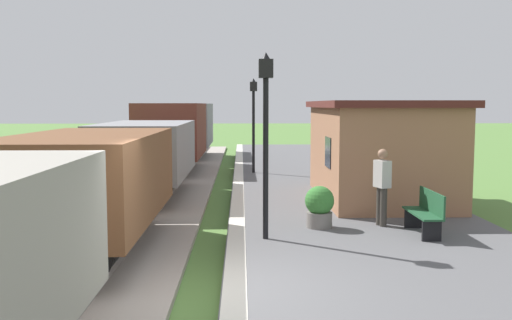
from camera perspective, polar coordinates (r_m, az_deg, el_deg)
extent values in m
plane|color=#517A38|center=(8.51, -4.94, -14.57)|extent=(160.00, 160.00, 0.00)
cube|color=#565659|center=(8.88, 16.74, -13.08)|extent=(6.00, 60.00, 0.25)
cube|color=silver|center=(8.41, -2.16, -12.97)|extent=(0.36, 60.00, 0.01)
cube|color=#9E9389|center=(8.96, -20.90, -13.48)|extent=(3.80, 60.00, 0.12)
cube|color=slate|center=(8.71, -16.34, -12.98)|extent=(0.07, 60.00, 0.14)
cylinder|color=black|center=(7.88, -23.39, -9.59)|extent=(0.20, 0.30, 0.20)
cube|color=brown|center=(11.16, -16.55, -1.59)|extent=(2.50, 5.60, 1.60)
cube|color=black|center=(11.26, -16.46, -4.87)|extent=(2.10, 5.15, 0.50)
cylinder|color=black|center=(13.02, -14.40, -4.54)|extent=(1.56, 0.84, 0.84)
cylinder|color=black|center=(9.63, -19.19, -8.24)|extent=(1.56, 0.84, 0.84)
cylinder|color=black|center=(14.09, -13.38, -2.72)|extent=(0.20, 0.30, 0.20)
cylinder|color=black|center=(8.51, -21.62, -8.41)|extent=(0.20, 0.30, 0.20)
cube|color=gray|center=(17.59, -10.99, 1.09)|extent=(2.50, 5.60, 1.60)
cube|color=black|center=(17.65, -10.95, -1.01)|extent=(2.10, 5.15, 0.50)
cylinder|color=black|center=(19.44, -10.07, -1.14)|extent=(1.56, 0.84, 0.84)
cylinder|color=black|center=(15.93, -11.99, -2.65)|extent=(1.56, 0.84, 0.84)
cylinder|color=black|center=(20.55, -9.61, -0.07)|extent=(0.20, 0.30, 0.20)
cylinder|color=black|center=(14.77, -12.82, -2.33)|extent=(0.20, 0.30, 0.20)
cube|color=brown|center=(24.09, -8.43, 3.04)|extent=(2.50, 5.60, 2.20)
cube|color=black|center=(24.15, -8.39, 0.79)|extent=(2.10, 5.15, 0.50)
cylinder|color=black|center=(25.95, -7.91, 0.57)|extent=(1.56, 0.84, 0.84)
cylinder|color=black|center=(22.41, -8.93, -0.23)|extent=(1.56, 0.84, 0.84)
cylinder|color=black|center=(27.08, -7.65, 1.32)|extent=(0.20, 0.30, 0.20)
cylinder|color=black|center=(21.24, -9.34, 0.12)|extent=(0.20, 0.30, 0.20)
cube|color=gray|center=(30.65, -6.94, 3.60)|extent=(2.50, 5.60, 2.20)
cube|color=black|center=(30.70, -6.92, 1.83)|extent=(2.10, 5.15, 0.50)
cylinder|color=black|center=(32.50, -6.62, 1.59)|extent=(1.56, 0.84, 0.84)
cylinder|color=black|center=(28.94, -7.25, 1.10)|extent=(1.56, 0.84, 0.84)
cylinder|color=black|center=(33.63, -6.45, 2.16)|extent=(0.20, 0.30, 0.20)
cylinder|color=black|center=(27.77, -7.50, 1.42)|extent=(0.20, 0.30, 0.20)
cube|color=#9E6B4C|center=(16.44, 12.22, 0.66)|extent=(3.20, 5.50, 2.60)
cube|color=#51231E|center=(16.39, 12.32, 5.50)|extent=(3.50, 5.80, 0.18)
cube|color=black|center=(15.04, 7.26, 0.78)|extent=(0.03, 0.90, 0.80)
cube|color=#1E4C2D|center=(12.25, 16.38, -5.18)|extent=(0.42, 1.50, 0.04)
cube|color=#1E4C2D|center=(12.27, 17.26, -4.02)|extent=(0.04, 1.50, 0.45)
cube|color=black|center=(11.74, 17.25, -6.81)|extent=(0.38, 0.06, 0.42)
cube|color=black|center=(12.85, 15.53, -5.69)|extent=(0.38, 0.06, 0.42)
cube|color=#1E4C2D|center=(21.61, 8.47, -0.41)|extent=(0.42, 1.50, 0.04)
cube|color=#1E4C2D|center=(21.62, 8.98, 0.24)|extent=(0.04, 1.50, 0.45)
cube|color=black|center=(21.05, 8.75, -1.20)|extent=(0.38, 0.06, 0.42)
cube|color=black|center=(22.23, 8.20, -0.84)|extent=(0.38, 0.06, 0.42)
cylinder|color=#38332D|center=(12.83, 12.70, -4.65)|extent=(0.15, 0.15, 0.86)
cylinder|color=#38332D|center=(12.96, 12.33, -4.53)|extent=(0.15, 0.15, 0.86)
cube|color=#B2ADA8|center=(12.79, 12.59, -1.37)|extent=(0.34, 0.43, 0.60)
sphere|color=#936B51|center=(12.74, 12.63, 0.59)|extent=(0.22, 0.22, 0.22)
cylinder|color=slate|center=(12.53, 6.38, -6.00)|extent=(0.56, 0.56, 0.34)
sphere|color=#387A33|center=(12.45, 6.41, -4.08)|extent=(0.64, 0.64, 0.64)
cylinder|color=black|center=(11.22, 0.98, 0.07)|extent=(0.11, 0.11, 3.20)
cube|color=black|center=(11.19, 1.00, 9.18)|extent=(0.28, 0.28, 0.36)
sphere|color=#F2E5BF|center=(11.19, 1.00, 9.18)|extent=(0.20, 0.20, 0.20)
cone|color=black|center=(11.21, 1.00, 10.40)|extent=(0.20, 0.20, 0.16)
cylinder|color=black|center=(22.26, -0.25, 2.82)|extent=(0.11, 0.11, 3.20)
cube|color=black|center=(22.24, -0.26, 7.40)|extent=(0.28, 0.28, 0.36)
sphere|color=#F2E5BF|center=(22.24, -0.26, 7.40)|extent=(0.20, 0.20, 0.20)
cone|color=black|center=(22.25, -0.26, 8.02)|extent=(0.20, 0.20, 0.16)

